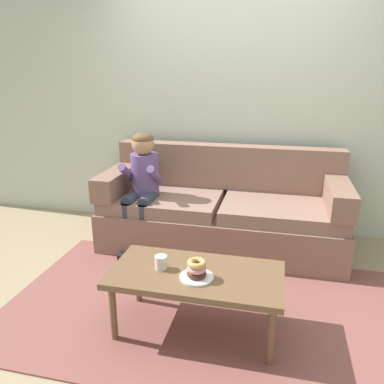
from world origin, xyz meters
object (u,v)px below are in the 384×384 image
Objects in this scene: mug at (161,262)px; person_child at (142,180)px; couch at (222,212)px; coffee_table at (197,278)px; donut at (197,274)px.

person_child is at bearing 115.38° from mug.
couch is at bearing 81.95° from mug.
donut is at bearing -77.47° from coffee_table.
person_child reaches higher than mug.
coffee_table is 1.39m from person_child.
mug is at bearing -177.71° from coffee_table.
mug reaches higher than coffee_table.
person_child is at bearing 123.30° from donut.
couch is 1.36m from mug.
mug is (-0.19, -1.34, 0.13)m from couch.
couch is 24.94× the size of mug.
coffee_table is 0.99× the size of person_child.
person_child is (-0.77, 1.12, 0.29)m from coffee_table.
coffee_table is at bearing 2.29° from mug.
couch is 2.06× the size of coffee_table.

